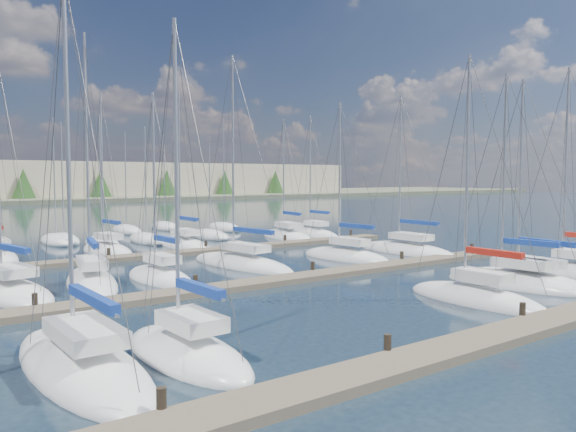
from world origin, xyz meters
TOP-DOWN VIEW (x-y plane):
  - ground at (0.00, 60.00)m, footprint 400.00×400.00m
  - dock_near at (0.00, 2.01)m, footprint 44.00×1.93m
  - dock_mid at (0.00, 16.01)m, footprint 44.00×1.93m
  - dock_far at (0.00, 30.01)m, footprint 44.00×1.93m
  - sailboat_b at (-12.57, 7.74)m, footprint 3.20×9.79m
  - sailboat_d at (5.71, 6.39)m, footprint 2.45×7.69m
  - sailboat_h at (-12.37, 21.39)m, footprint 4.73×8.74m
  - sailboat_m at (16.56, 20.55)m, footprint 3.05×9.68m
  - sailboat_p at (3.75, 34.48)m, footprint 2.99×8.47m
  - sailboat_g at (16.93, 7.34)m, footprint 3.32×8.23m
  - sailboat_r at (18.51, 34.86)m, footprint 2.77×8.06m
  - sailboat_e at (10.78, 7.61)m, footprint 3.34×8.01m
  - sailboat_q at (15.15, 34.95)m, footprint 4.34×9.04m
  - sailboat_o at (-2.82, 34.84)m, footprint 3.34×7.39m
  - sailboat_c at (-9.36, 6.91)m, footprint 2.92×7.17m
  - sailboat_i at (-8.04, 21.67)m, footprint 4.33×9.50m
  - sailboat_l at (10.24, 20.77)m, footprint 3.62×8.30m
  - sailboat_k at (2.24, 22.46)m, footprint 4.01×10.32m
  - sailboat_f at (11.87, 7.29)m, footprint 3.11×8.71m
  - sailboat_j at (-4.38, 20.70)m, footprint 2.78×6.92m
  - distant_boats at (-4.34, 43.76)m, footprint 36.93×20.75m

SIDE VIEW (x-z plane):
  - ground at x=0.00m, z-range 0.00..0.00m
  - dock_near at x=0.00m, z-range -0.40..0.70m
  - dock_mid at x=0.00m, z-range -0.40..0.70m
  - dock_far at x=0.00m, z-range -0.40..0.70m
  - sailboat_b at x=-12.57m, z-range -6.45..6.79m
  - sailboat_q at x=15.15m, z-range -6.09..6.43m
  - sailboat_m at x=16.56m, z-range -6.46..6.81m
  - sailboat_h at x=-12.37m, z-range -6.75..7.10m
  - sailboat_l at x=10.24m, z-range -5.95..6.31m
  - sailboat_f at x=11.87m, z-range -5.96..6.32m
  - sailboat_c at x=-9.36m, z-range -5.83..6.20m
  - sailboat_g at x=16.93m, z-range -6.57..6.94m
  - sailboat_p at x=3.75m, z-range -6.92..7.28m
  - sailboat_e at x=10.78m, z-range -6.07..6.44m
  - sailboat_k at x=2.24m, z-range -7.32..7.69m
  - sailboat_j at x=-4.38m, z-range -5.67..6.04m
  - sailboat_d at x=5.71m, z-range -6.16..6.53m
  - sailboat_i at x=-8.04m, z-range -7.23..7.61m
  - sailboat_r at x=18.51m, z-range -6.36..6.75m
  - sailboat_o at x=-2.82m, z-range -6.57..6.96m
  - distant_boats at x=-4.34m, z-range -6.36..6.94m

